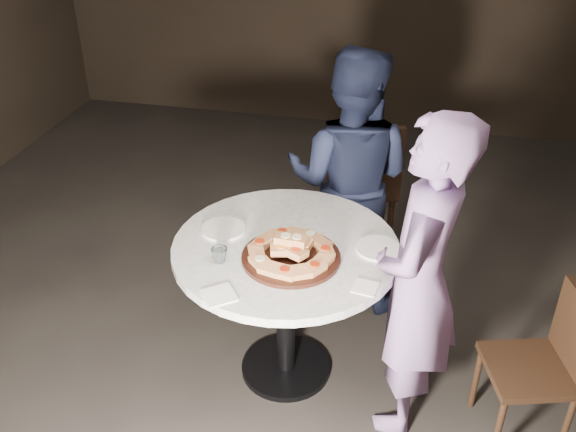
{
  "coord_description": "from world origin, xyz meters",
  "views": [
    {
      "loc": [
        0.48,
        -2.37,
        2.52
      ],
      "look_at": [
        -0.08,
        0.14,
        0.94
      ],
      "focal_mm": 40.0,
      "sensor_mm": 36.0,
      "label": 1
    }
  ],
  "objects_px": {
    "focaccia_pile": "(292,250)",
    "diner_teal": "(419,283)",
    "water_glass": "(219,255)",
    "chair_right": "(548,359)",
    "diner_navy": "(349,180)",
    "chair_far": "(361,180)",
    "serving_board": "(291,257)",
    "table": "(286,270)"
  },
  "relations": [
    {
      "from": "focaccia_pile",
      "to": "diner_teal",
      "type": "bearing_deg",
      "value": -3.89
    },
    {
      "from": "water_glass",
      "to": "chair_right",
      "type": "xyz_separation_m",
      "value": [
        1.51,
        0.07,
        -0.39
      ]
    },
    {
      "from": "focaccia_pile",
      "to": "water_glass",
      "type": "relative_size",
      "value": 5.43
    },
    {
      "from": "chair_right",
      "to": "diner_navy",
      "type": "distance_m",
      "value": 1.41
    },
    {
      "from": "water_glass",
      "to": "chair_far",
      "type": "distance_m",
      "value": 1.49
    },
    {
      "from": "focaccia_pile",
      "to": "chair_right",
      "type": "height_order",
      "value": "focaccia_pile"
    },
    {
      "from": "focaccia_pile",
      "to": "diner_navy",
      "type": "height_order",
      "value": "diner_navy"
    },
    {
      "from": "focaccia_pile",
      "to": "diner_navy",
      "type": "xyz_separation_m",
      "value": [
        0.15,
        0.87,
        -0.08
      ]
    },
    {
      "from": "water_glass",
      "to": "diner_navy",
      "type": "bearing_deg",
      "value": 64.35
    },
    {
      "from": "chair_right",
      "to": "serving_board",
      "type": "bearing_deg",
      "value": -107.0
    },
    {
      "from": "chair_far",
      "to": "diner_teal",
      "type": "bearing_deg",
      "value": 91.93
    },
    {
      "from": "focaccia_pile",
      "to": "chair_right",
      "type": "bearing_deg",
      "value": -0.78
    },
    {
      "from": "diner_teal",
      "to": "diner_navy",
      "type": "bearing_deg",
      "value": -142.38
    },
    {
      "from": "water_glass",
      "to": "chair_far",
      "type": "bearing_deg",
      "value": 70.56
    },
    {
      "from": "table",
      "to": "focaccia_pile",
      "type": "distance_m",
      "value": 0.24
    },
    {
      "from": "diner_teal",
      "to": "focaccia_pile",
      "type": "bearing_deg",
      "value": -81.7
    },
    {
      "from": "serving_board",
      "to": "diner_teal",
      "type": "bearing_deg",
      "value": -3.65
    },
    {
      "from": "water_glass",
      "to": "chair_right",
      "type": "relative_size",
      "value": 0.1
    },
    {
      "from": "chair_far",
      "to": "chair_right",
      "type": "xyz_separation_m",
      "value": [
        1.02,
        -1.31,
        -0.11
      ]
    },
    {
      "from": "table",
      "to": "chair_right",
      "type": "bearing_deg",
      "value": -5.66
    },
    {
      "from": "focaccia_pile",
      "to": "diner_navy",
      "type": "bearing_deg",
      "value": 80.45
    },
    {
      "from": "serving_board",
      "to": "water_glass",
      "type": "xyz_separation_m",
      "value": [
        -0.31,
        -0.09,
        0.03
      ]
    },
    {
      "from": "table",
      "to": "chair_far",
      "type": "bearing_deg",
      "value": 79.25
    },
    {
      "from": "serving_board",
      "to": "water_glass",
      "type": "height_order",
      "value": "water_glass"
    },
    {
      "from": "table",
      "to": "chair_far",
      "type": "xyz_separation_m",
      "value": [
        0.22,
        1.18,
        -0.09
      ]
    },
    {
      "from": "diner_navy",
      "to": "diner_teal",
      "type": "bearing_deg",
      "value": 121.05
    },
    {
      "from": "serving_board",
      "to": "chair_far",
      "type": "relative_size",
      "value": 0.46
    },
    {
      "from": "water_glass",
      "to": "diner_navy",
      "type": "height_order",
      "value": "diner_navy"
    },
    {
      "from": "chair_far",
      "to": "diner_teal",
      "type": "relative_size",
      "value": 0.61
    },
    {
      "from": "focaccia_pile",
      "to": "diner_navy",
      "type": "relative_size",
      "value": 0.26
    },
    {
      "from": "chair_far",
      "to": "diner_teal",
      "type": "height_order",
      "value": "diner_teal"
    },
    {
      "from": "table",
      "to": "chair_right",
      "type": "relative_size",
      "value": 1.5
    },
    {
      "from": "serving_board",
      "to": "water_glass",
      "type": "relative_size",
      "value": 6.03
    },
    {
      "from": "serving_board",
      "to": "diner_navy",
      "type": "bearing_deg",
      "value": 80.35
    },
    {
      "from": "serving_board",
      "to": "chair_far",
      "type": "bearing_deg",
      "value": 82.31
    },
    {
      "from": "chair_far",
      "to": "chair_right",
      "type": "relative_size",
      "value": 1.25
    },
    {
      "from": "table",
      "to": "water_glass",
      "type": "distance_m",
      "value": 0.38
    },
    {
      "from": "chair_far",
      "to": "diner_navy",
      "type": "bearing_deg",
      "value": 71.36
    },
    {
      "from": "table",
      "to": "diner_teal",
      "type": "bearing_deg",
      "value": -13.07
    },
    {
      "from": "serving_board",
      "to": "chair_right",
      "type": "height_order",
      "value": "serving_board"
    },
    {
      "from": "table",
      "to": "diner_teal",
      "type": "relative_size",
      "value": 0.73
    },
    {
      "from": "water_glass",
      "to": "chair_right",
      "type": "bearing_deg",
      "value": 2.84
    }
  ]
}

